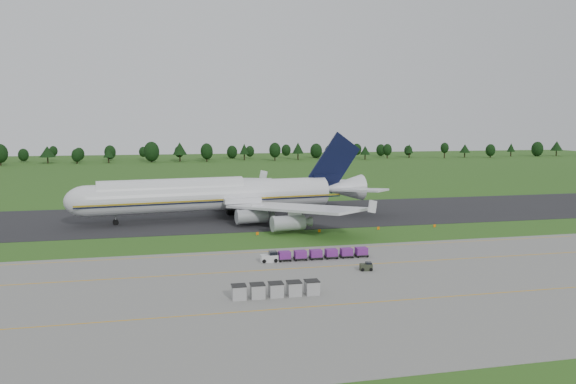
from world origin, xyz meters
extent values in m
plane|color=#295319|center=(0.00, 0.00, 0.00)|extent=(600.00, 600.00, 0.00)
cube|color=slate|center=(0.00, -34.00, 0.03)|extent=(300.00, 52.00, 0.06)
cube|color=black|center=(0.00, 28.00, 0.04)|extent=(300.00, 40.00, 0.08)
cube|color=orange|center=(0.00, -22.00, 0.07)|extent=(300.00, 0.25, 0.01)
cube|color=orange|center=(0.00, -40.00, 0.07)|extent=(300.00, 0.20, 0.01)
cube|color=orange|center=(0.00, -10.00, 0.07)|extent=(120.00, 0.20, 0.01)
cylinder|color=black|center=(-100.64, 212.74, 2.08)|extent=(0.70, 0.70, 4.15)
sphere|color=black|center=(-100.64, 212.74, 6.34)|extent=(7.65, 7.65, 7.65)
cylinder|color=black|center=(-80.10, 225.95, 1.69)|extent=(0.70, 0.70, 3.38)
cone|color=black|center=(-80.10, 225.95, 6.38)|extent=(8.42, 8.42, 6.00)
cylinder|color=black|center=(-63.88, 218.72, 1.49)|extent=(0.70, 0.70, 2.98)
sphere|color=black|center=(-63.88, 218.72, 4.55)|extent=(5.56, 5.56, 5.56)
cylinder|color=black|center=(-47.55, 220.58, 1.55)|extent=(0.70, 0.70, 3.10)
cone|color=black|center=(-47.55, 220.58, 5.85)|extent=(5.66, 5.66, 5.50)
cylinder|color=black|center=(-24.35, 221.26, 1.97)|extent=(0.70, 0.70, 3.93)
sphere|color=black|center=(-24.35, 221.26, 6.00)|extent=(8.63, 8.63, 8.63)
cylinder|color=black|center=(-8.63, 223.35, 2.00)|extent=(0.70, 0.70, 4.00)
cone|color=black|center=(-8.63, 223.35, 7.56)|extent=(8.11, 8.11, 7.11)
cylinder|color=black|center=(6.32, 219.05, 1.96)|extent=(0.70, 0.70, 3.93)
sphere|color=black|center=(6.32, 219.05, 6.00)|extent=(6.97, 6.97, 6.97)
cylinder|color=black|center=(29.24, 227.96, 1.77)|extent=(0.70, 0.70, 3.54)
cone|color=black|center=(29.24, 227.96, 6.69)|extent=(5.50, 5.50, 6.30)
cylinder|color=black|center=(45.93, 218.27, 2.04)|extent=(0.70, 0.70, 4.09)
sphere|color=black|center=(45.93, 218.27, 6.25)|extent=(6.78, 6.78, 6.78)
cylinder|color=black|center=(61.29, 224.34, 1.88)|extent=(0.70, 0.70, 3.75)
cone|color=black|center=(61.29, 224.34, 7.09)|extent=(6.84, 6.84, 6.67)
cylinder|color=black|center=(79.52, 217.39, 1.53)|extent=(0.70, 0.70, 3.07)
sphere|color=black|center=(79.52, 217.39, 4.69)|extent=(6.87, 6.87, 6.87)
cylinder|color=black|center=(101.17, 216.68, 1.50)|extent=(0.70, 0.70, 3.01)
cone|color=black|center=(101.17, 216.68, 5.68)|extent=(5.99, 5.99, 5.34)
cylinder|color=black|center=(118.78, 224.64, 1.76)|extent=(0.70, 0.70, 3.52)
sphere|color=black|center=(118.78, 224.64, 5.38)|extent=(5.64, 5.64, 5.64)
cylinder|color=black|center=(134.81, 227.36, 1.55)|extent=(0.70, 0.70, 3.09)
cone|color=black|center=(134.81, 227.36, 5.85)|extent=(5.13, 5.13, 5.50)
cylinder|color=black|center=(154.31, 218.03, 2.13)|extent=(0.70, 0.70, 4.26)
sphere|color=black|center=(154.31, 218.03, 6.50)|extent=(5.07, 5.07, 5.07)
cylinder|color=black|center=(171.22, 222.97, 1.53)|extent=(0.70, 0.70, 3.06)
cone|color=black|center=(171.22, 222.97, 5.77)|extent=(6.68, 6.68, 5.44)
cylinder|color=black|center=(185.43, 216.49, 1.56)|extent=(0.70, 0.70, 3.11)
sphere|color=black|center=(185.43, 216.49, 4.75)|extent=(6.02, 6.02, 6.02)
cylinder|color=black|center=(206.25, 225.50, 1.57)|extent=(0.70, 0.70, 3.14)
cone|color=black|center=(206.25, 225.50, 5.93)|extent=(5.23, 5.23, 5.58)
cylinder|color=black|center=(224.36, 223.25, 1.57)|extent=(0.70, 0.70, 3.15)
sphere|color=black|center=(224.36, 223.25, 4.81)|extent=(7.53, 7.53, 7.53)
cylinder|color=black|center=(239.25, 223.65, 1.79)|extent=(0.70, 0.70, 3.59)
cone|color=black|center=(239.25, 223.65, 6.77)|extent=(7.83, 7.83, 6.37)
cylinder|color=silver|center=(-6.99, 25.31, 5.52)|extent=(55.62, 13.66, 6.85)
cylinder|color=silver|center=(-16.44, 24.13, 7.14)|extent=(32.77, 9.33, 5.34)
sphere|color=silver|center=(-34.38, 21.88, 5.52)|extent=(6.85, 6.85, 6.85)
cone|color=silver|center=(25.58, 29.40, 6.00)|extent=(11.20, 7.76, 6.51)
cube|color=gold|center=(-6.57, 21.90, 4.95)|extent=(60.44, 7.63, 0.33)
cube|color=silver|center=(7.97, 8.87, 4.66)|extent=(25.66, 32.30, 0.52)
cube|color=silver|center=(3.45, 44.94, 4.66)|extent=(19.46, 33.70, 0.52)
cylinder|color=#96989E|center=(0.11, 14.12, 2.28)|extent=(6.99, 3.85, 3.05)
cylinder|color=#96989E|center=(5.97, 4.30, 2.28)|extent=(6.99, 3.85, 3.05)
cylinder|color=#96989E|center=(-2.87, 37.92, 2.28)|extent=(6.99, 3.85, 3.05)
cylinder|color=#96989E|center=(0.38, 48.87, 2.28)|extent=(6.99, 3.85, 3.05)
cube|color=black|center=(23.24, 29.10, 12.40)|extent=(13.84, 2.25, 15.28)
cube|color=silver|center=(27.89, 22.49, 6.28)|extent=(11.87, 12.90, 0.43)
cube|color=silver|center=(26.11, 36.66, 6.28)|extent=(9.95, 13.43, 0.43)
cylinder|color=slate|center=(-28.71, 22.59, 1.05)|extent=(0.34, 0.34, 2.09)
cylinder|color=black|center=(-28.71, 22.59, 0.62)|extent=(1.33, 1.00, 1.24)
cylinder|color=slate|center=(-0.80, 21.78, 1.05)|extent=(0.34, 0.34, 2.09)
cylinder|color=black|center=(-0.80, 21.78, 0.62)|extent=(1.33, 1.00, 1.24)
cylinder|color=slate|center=(-1.86, 30.27, 1.05)|extent=(0.34, 0.34, 2.09)
cylinder|color=black|center=(-1.86, 30.27, 0.62)|extent=(1.33, 1.00, 1.24)
cube|color=silver|center=(-1.98, -17.11, 0.64)|extent=(2.73, 1.47, 1.16)
cylinder|color=black|center=(-2.92, -17.85, 0.38)|extent=(0.63, 0.23, 0.63)
cube|color=black|center=(0.54, -17.11, 0.43)|extent=(2.10, 1.58, 0.13)
cube|color=#611E72|center=(0.54, -17.11, 1.06)|extent=(1.89, 1.47, 1.16)
cylinder|color=black|center=(-0.30, -17.85, 0.24)|extent=(0.36, 0.16, 0.36)
cube|color=black|center=(3.17, -17.11, 0.43)|extent=(2.10, 1.58, 0.13)
cube|color=#611E72|center=(3.17, -17.11, 1.06)|extent=(1.89, 1.47, 1.16)
cylinder|color=black|center=(2.33, -17.85, 0.24)|extent=(0.36, 0.16, 0.36)
cube|color=black|center=(5.80, -17.11, 0.43)|extent=(2.10, 1.58, 0.13)
cube|color=#611E72|center=(5.80, -17.11, 1.06)|extent=(1.89, 1.47, 1.16)
cylinder|color=black|center=(4.96, -17.85, 0.24)|extent=(0.36, 0.16, 0.36)
cube|color=black|center=(8.43, -17.11, 0.43)|extent=(2.10, 1.58, 0.13)
cube|color=#611E72|center=(8.43, -17.11, 1.06)|extent=(1.89, 1.47, 1.16)
cylinder|color=black|center=(7.59, -17.85, 0.24)|extent=(0.36, 0.16, 0.36)
cube|color=black|center=(11.05, -17.11, 0.43)|extent=(2.10, 1.58, 0.13)
cube|color=#611E72|center=(11.05, -17.11, 1.06)|extent=(1.89, 1.47, 1.16)
cylinder|color=black|center=(10.21, -17.85, 0.24)|extent=(0.36, 0.16, 0.36)
cube|color=black|center=(13.68, -17.11, 0.43)|extent=(2.10, 1.58, 0.13)
cube|color=#611E72|center=(13.68, -17.11, 1.06)|extent=(1.89, 1.47, 1.16)
cylinder|color=black|center=(12.84, -17.85, 0.24)|extent=(0.36, 0.16, 0.36)
cylinder|color=black|center=(-1.98, -17.11, 0.38)|extent=(0.63, 0.23, 0.63)
cube|color=#2B3122|center=(11.38, -25.49, 0.56)|extent=(1.95, 1.32, 1.01)
cylinder|color=black|center=(10.74, -26.04, 0.32)|extent=(0.51, 0.18, 0.51)
cylinder|color=black|center=(12.03, -24.94, 0.32)|extent=(0.51, 0.18, 0.51)
cube|color=#9D9D9D|center=(-9.30, -35.12, 0.93)|extent=(1.75, 1.75, 1.75)
cube|color=black|center=(-9.30, -35.12, 1.85)|extent=(1.85, 1.85, 0.09)
cube|color=#9D9D9D|center=(-6.90, -35.12, 0.93)|extent=(1.75, 1.75, 1.75)
cube|color=black|center=(-6.90, -35.12, 1.85)|extent=(1.85, 1.85, 0.09)
cube|color=#9D9D9D|center=(-4.50, -35.12, 0.93)|extent=(1.75, 1.75, 1.75)
cube|color=black|center=(-4.50, -35.12, 1.85)|extent=(1.85, 1.85, 0.09)
cube|color=#9D9D9D|center=(-2.10, -35.12, 0.93)|extent=(1.75, 1.75, 1.75)
cube|color=black|center=(-2.10, -35.12, 1.85)|extent=(1.85, 1.85, 0.09)
cube|color=#9D9D9D|center=(0.30, -35.12, 0.93)|extent=(1.75, 1.75, 1.75)
cube|color=black|center=(0.30, -35.12, 1.85)|extent=(1.85, 1.85, 0.09)
cube|color=orange|center=(-0.21, 4.98, 0.30)|extent=(0.50, 0.12, 0.60)
cube|color=black|center=(-0.21, 4.98, 0.02)|extent=(0.30, 0.30, 0.04)
cube|color=orange|center=(12.65, 4.98, 0.30)|extent=(0.50, 0.12, 0.60)
cube|color=black|center=(12.65, 4.98, 0.02)|extent=(0.30, 0.30, 0.04)
cube|color=orange|center=(25.50, 4.98, 0.30)|extent=(0.50, 0.12, 0.60)
cube|color=black|center=(25.50, 4.98, 0.02)|extent=(0.30, 0.30, 0.04)
cube|color=orange|center=(38.36, 4.98, 0.30)|extent=(0.50, 0.12, 0.60)
cube|color=black|center=(38.36, 4.98, 0.02)|extent=(0.30, 0.30, 0.04)
camera|label=1|loc=(-18.26, -103.81, 22.36)|focal=35.00mm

